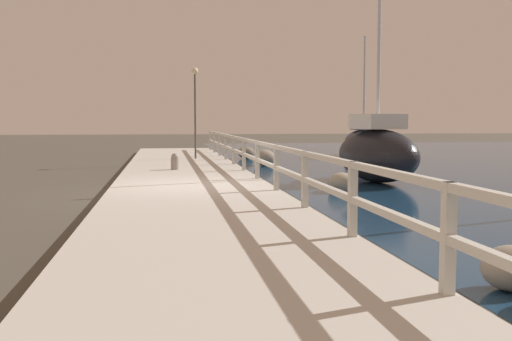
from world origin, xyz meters
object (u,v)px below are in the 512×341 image
at_px(sailboat_navy, 363,142).
at_px(sailboat_black, 377,153).
at_px(mooring_bollard, 175,162).
at_px(dock_lamp, 195,93).

bearing_deg(sailboat_navy, sailboat_black, -99.88).
xyz_separation_m(mooring_bollard, sailboat_black, (5.30, -2.31, 0.33)).
bearing_deg(sailboat_navy, mooring_bollard, -129.02).
height_order(dock_lamp, sailboat_black, sailboat_black).
relative_size(mooring_bollard, sailboat_navy, 0.08).
relative_size(dock_lamp, sailboat_black, 0.67).
height_order(mooring_bollard, sailboat_black, sailboat_black).
distance_m(dock_lamp, sailboat_black, 8.77).
xyz_separation_m(sailboat_navy, sailboat_black, (-3.22, -10.46, 0.09)).
relative_size(sailboat_navy, sailboat_black, 1.12).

